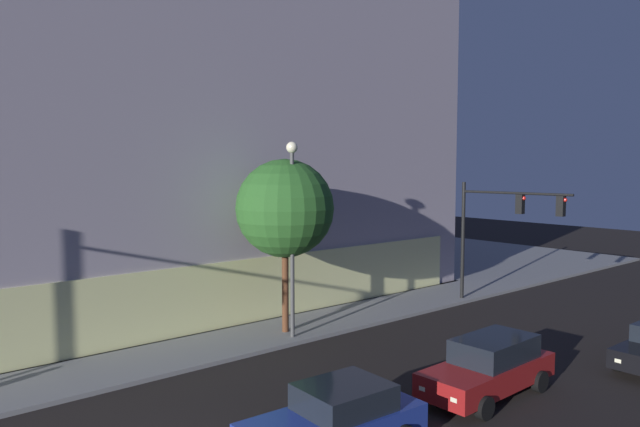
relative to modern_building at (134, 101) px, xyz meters
The scene contains 6 objects.
modern_building is the anchor object (origin of this frame).
traffic_light_far_corner 20.24m from the modern_building, 54.26° to the right, with size 0.62×5.51×5.84m.
street_lamp_sidewalk 14.50m from the modern_building, 87.99° to the right, with size 0.44×0.44×7.56m.
sidewalk_tree 13.73m from the modern_building, 86.82° to the right, with size 3.90×3.90×6.92m.
car_blue 23.67m from the modern_building, 101.24° to the right, with size 4.53×2.32×1.61m.
car_red 23.61m from the modern_building, 85.81° to the right, with size 4.78×2.07×1.71m.
Camera 1 is at (-4.72, -11.65, 6.81)m, focal length 33.20 mm.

